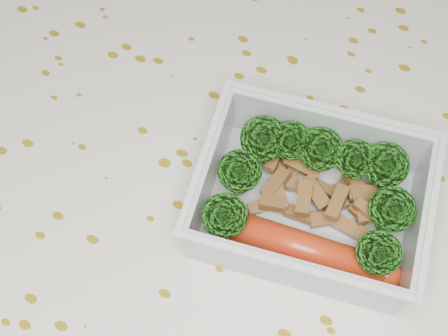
% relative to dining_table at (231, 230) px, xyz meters
% --- Properties ---
extents(dining_table, '(1.40, 0.90, 0.75)m').
position_rel_dining_table_xyz_m(dining_table, '(0.00, 0.00, 0.00)').
color(dining_table, brown).
rests_on(dining_table, ground).
extents(tablecloth, '(1.46, 0.96, 0.19)m').
position_rel_dining_table_xyz_m(tablecloth, '(0.00, 0.00, 0.05)').
color(tablecloth, silver).
rests_on(tablecloth, dining_table).
extents(lunch_container, '(0.18, 0.15, 0.06)m').
position_rel_dining_table_xyz_m(lunch_container, '(0.06, 0.01, 0.11)').
color(lunch_container, silver).
rests_on(lunch_container, tablecloth).
extents(broccoli_florets, '(0.14, 0.12, 0.05)m').
position_rel_dining_table_xyz_m(broccoli_florets, '(0.06, 0.02, 0.12)').
color(broccoli_florets, '#608C3F').
rests_on(broccoli_florets, lunch_container).
extents(meat_pile, '(0.10, 0.06, 0.03)m').
position_rel_dining_table_xyz_m(meat_pile, '(0.06, 0.02, 0.10)').
color(meat_pile, brown).
rests_on(meat_pile, lunch_container).
extents(sausage, '(0.14, 0.04, 0.02)m').
position_rel_dining_table_xyz_m(sausage, '(0.07, -0.03, 0.11)').
color(sausage, '#B22E12').
rests_on(sausage, lunch_container).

